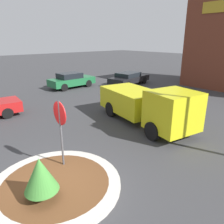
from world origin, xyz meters
TOP-DOWN VIEW (x-y plane):
  - ground_plane at (0.00, 0.00)m, footprint 120.00×120.00m
  - traffic_island at (0.00, 0.00)m, footprint 4.11×4.11m
  - stop_sign at (-0.77, 0.71)m, footprint 0.82×0.07m
  - island_shrub at (0.41, -0.60)m, footprint 0.96×0.96m
  - utility_truck at (-1.66, 6.23)m, footprint 6.37×3.21m
  - parked_sedan_black at (-9.77, 13.14)m, footprint 2.64×4.91m
  - parked_sedan_green at (-12.38, 8.06)m, footprint 1.88×4.32m

SIDE VIEW (x-z plane):
  - ground_plane at x=0.00m, z-range 0.00..0.00m
  - traffic_island at x=0.00m, z-range 0.00..0.15m
  - parked_sedan_black at x=-9.77m, z-range 0.04..1.29m
  - parked_sedan_green at x=-12.38m, z-range 0.02..1.43m
  - island_shrub at x=0.41m, z-range 0.29..1.56m
  - utility_truck at x=-1.66m, z-range 0.01..2.20m
  - stop_sign at x=-0.77m, z-range 0.51..3.04m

